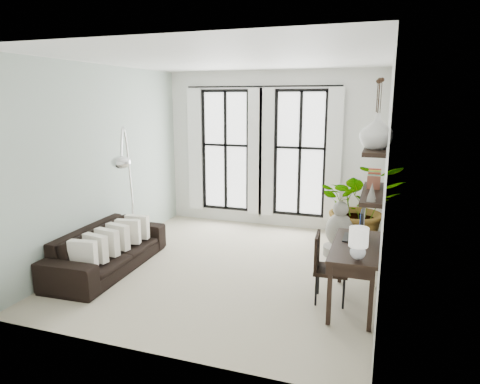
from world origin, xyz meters
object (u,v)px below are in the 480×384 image
at_px(sofa, 108,249).
at_px(arc_lamp, 126,158).
at_px(desk_chair, 325,263).
at_px(plant, 360,206).
at_px(buddha, 339,233).
at_px(desk, 355,251).

height_order(sofa, arc_lamp, arc_lamp).
height_order(sofa, desk_chair, desk_chair).
relative_size(sofa, plant, 1.45).
distance_m(plant, buddha, 0.67).
distance_m(arc_lamp, buddha, 3.77).
xyz_separation_m(plant, desk, (0.09, -2.30, -0.03)).
relative_size(plant, buddha, 1.66).
bearing_deg(arc_lamp, desk_chair, -8.07).
relative_size(sofa, buddha, 2.40).
bearing_deg(arc_lamp, desk, -7.88).
bearing_deg(buddha, arc_lamp, -157.88).
distance_m(sofa, plant, 4.33).
height_order(desk, arc_lamp, arc_lamp).
relative_size(plant, desk, 1.14).
xyz_separation_m(arc_lamp, buddha, (3.27, 1.33, -1.31)).
bearing_deg(desk_chair, buddha, 86.39).
bearing_deg(desk_chair, sofa, 176.54).
relative_size(desk, desk_chair, 1.50).
distance_m(plant, desk_chair, 2.30).
bearing_deg(desk_chair, plant, 79.34).
xyz_separation_m(plant, arc_lamp, (-3.56, -1.80, 0.92)).
relative_size(desk_chair, arc_lamp, 0.41).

